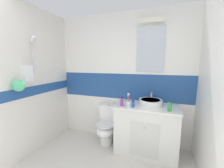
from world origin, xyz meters
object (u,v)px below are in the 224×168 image
Objects in this scene: toothbrush_cup at (129,103)px; soap_dispenser at (170,107)px; sink_basin at (151,102)px; lotion_bottle_short at (133,104)px; deodorant_spray_can at (122,102)px; toilet at (107,126)px.

toothbrush_cup is 0.63m from soap_dispenser.
sink_basin reaches higher than lotion_bottle_short.
soap_dispenser is at bearing 0.01° from deodorant_spray_can.
sink_basin is at bearing 25.03° from deodorant_spray_can.
toilet is 3.31× the size of toothbrush_cup.
toilet is 1.25m from soap_dispenser.
lotion_bottle_short is (-0.26, -0.21, 0.00)m from sink_basin.
lotion_bottle_short is (0.19, -0.00, -0.02)m from deodorant_spray_can.
toothbrush_cup is (-0.34, -0.19, 0.00)m from sink_basin.
toothbrush_cup is at bearing 8.35° from deodorant_spray_can.
deodorant_spray_can is (-0.11, -0.02, 0.02)m from toothbrush_cup.
toilet is at bearing -179.70° from sink_basin.
toothbrush_cup reaches higher than toilet.
soap_dispenser is at bearing -1.48° from toothbrush_cup.
toothbrush_cup is 0.11m from deodorant_spray_can.
deodorant_spray_can is (-0.74, -0.00, 0.01)m from soap_dispenser.
sink_basin is 1.91× the size of toothbrush_cup.
soap_dispenser is (1.09, -0.20, 0.57)m from toilet.
sink_basin is 3.71× the size of lotion_bottle_short.
deodorant_spray_can is 1.33× the size of lotion_bottle_short.
sink_basin is 0.97m from toilet.
toothbrush_cup is 1.32× the size of soap_dispenser.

